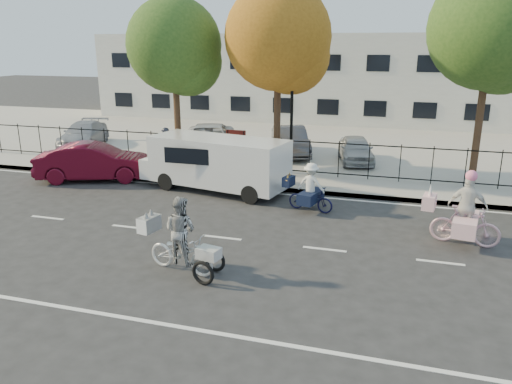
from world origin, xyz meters
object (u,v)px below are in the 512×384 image
(lot_car_b, at_px, (208,140))
(lot_car_a, at_px, (84,134))
(zebra_trike, at_px, (181,243))
(white_van, at_px, (216,162))
(lot_car_d, at_px, (356,149))
(pedestrian, at_px, (166,149))
(lamppost, at_px, (292,104))
(unicorn_bike, at_px, (465,218))
(lot_car_c, at_px, (290,141))
(red_sedan, at_px, (95,162))
(bull_bike, at_px, (310,192))

(lot_car_b, bearing_deg, lot_car_a, 161.09)
(zebra_trike, bearing_deg, white_van, 25.83)
(lot_car_b, bearing_deg, lot_car_d, -12.44)
(lot_car_a, bearing_deg, pedestrian, -43.95)
(lamppost, height_order, lot_car_b, lamppost)
(pedestrian, height_order, lot_car_b, pedestrian)
(unicorn_bike, bearing_deg, white_van, 79.81)
(lot_car_b, relative_size, lot_car_c, 1.27)
(lot_car_d, bearing_deg, red_sedan, -163.64)
(white_van, relative_size, lot_car_a, 1.41)
(zebra_trike, xyz_separation_m, lot_car_b, (-4.04, 11.93, 0.13))
(bull_bike, distance_m, pedestrian, 7.45)
(bull_bike, height_order, lot_car_d, bull_bike)
(bull_bike, relative_size, white_van, 0.30)
(lamppost, bearing_deg, unicorn_bike, -41.05)
(bull_bike, relative_size, pedestrian, 0.97)
(lamppost, relative_size, red_sedan, 0.94)
(pedestrian, bearing_deg, lot_car_a, -57.18)
(lamppost, height_order, red_sedan, lamppost)
(lamppost, height_order, lot_car_a, lamppost)
(lot_car_a, height_order, lot_car_b, lot_car_b)
(lamppost, bearing_deg, pedestrian, -173.42)
(white_van, height_order, lot_car_d, white_van)
(zebra_trike, bearing_deg, lot_car_d, -1.48)
(lot_car_a, xyz_separation_m, lot_car_c, (11.00, 0.97, 0.06))
(pedestrian, bearing_deg, bull_bike, 127.34)
(lot_car_c, bearing_deg, pedestrian, -154.34)
(red_sedan, relative_size, lot_car_a, 1.07)
(unicorn_bike, distance_m, lot_car_c, 11.71)
(white_van, height_order, lot_car_b, white_van)
(lamppost, relative_size, unicorn_bike, 1.99)
(lot_car_b, distance_m, lot_car_c, 4.00)
(unicorn_bike, height_order, lot_car_a, unicorn_bike)
(white_van, distance_m, lot_car_a, 10.94)
(lamppost, xyz_separation_m, white_van, (-2.37, -2.30, -1.99))
(white_van, xyz_separation_m, lot_car_d, (4.67, 5.64, -0.38))
(pedestrian, height_order, lot_car_d, pedestrian)
(lot_car_b, bearing_deg, lot_car_c, 0.82)
(red_sedan, bearing_deg, pedestrian, -75.42)
(lamppost, relative_size, lot_car_c, 1.05)
(lot_car_a, distance_m, lot_car_d, 14.22)
(lot_car_d, bearing_deg, lot_car_b, 171.33)
(pedestrian, relative_size, lot_car_b, 0.36)
(lot_car_a, bearing_deg, zebra_trike, -62.44)
(bull_bike, relative_size, lot_car_c, 0.44)
(unicorn_bike, distance_m, lot_car_a, 19.90)
(unicorn_bike, xyz_separation_m, lot_car_c, (-7.05, 9.35, 0.04))
(lamppost, distance_m, lot_car_a, 12.52)
(unicorn_bike, xyz_separation_m, lot_car_d, (-3.83, 8.68, -0.05))
(unicorn_bike, relative_size, pedestrian, 1.16)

